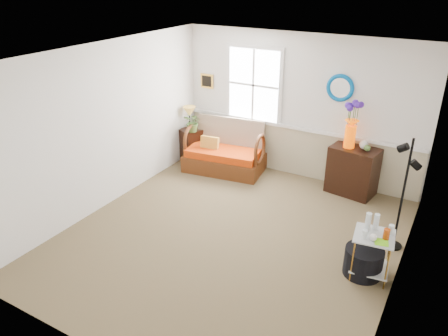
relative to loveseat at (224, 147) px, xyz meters
The scene contains 19 objects.
floor 2.36m from the loveseat, 57.95° to the right, with size 4.50×5.00×0.01m, color brown.
ceiling 3.14m from the loveseat, 57.95° to the right, with size 4.50×5.00×0.01m, color white.
walls 2.45m from the loveseat, 57.95° to the right, with size 4.51×5.01×2.60m.
wainscot 1.33m from the loveseat, 22.96° to the left, with size 4.46×0.02×0.90m, color tan.
chair_rail 1.40m from the loveseat, 22.56° to the left, with size 4.46×0.04×0.06m, color white.
window 1.28m from the loveseat, 57.30° to the left, with size 1.14×0.06×1.44m, color white, non-canonical shape.
picture 1.38m from the loveseat, 143.11° to the left, with size 0.28×0.03×0.28m, color gold.
mirror 2.37m from the loveseat, 15.10° to the left, with size 0.47×0.47×0.07m, color #017EBE.
loveseat is the anchor object (origin of this frame).
throw_pillow 0.29m from the loveseat, 158.29° to the right, with size 0.35×0.09×0.35m, color orange, non-canonical shape.
lamp_stand 0.84m from the loveseat, behind, with size 0.37×0.37×0.66m, color black, non-canonical shape.
table_lamp 0.95m from the loveseat, behind, with size 0.25×0.25×0.46m, color #B68935, non-canonical shape.
potted_plant 0.77m from the loveseat, behind, with size 0.35×0.39×0.30m, color #496D32.
cabinet 2.38m from the loveseat, ahead, with size 0.78×0.50×0.83m, color black, non-canonical shape.
flower_vase 2.38m from the loveseat, ahead, with size 0.23×0.23×0.80m, color #D84600, non-canonical shape.
side_table 3.67m from the loveseat, 30.09° to the right, with size 0.48×0.48×0.60m, color #BF8C38, non-canonical shape.
tabletop_items 3.69m from the loveseat, 29.80° to the right, with size 0.40×0.40×0.24m, color silver, non-canonical shape.
floor_lamp 3.50m from the loveseat, 17.00° to the right, with size 0.24×0.24×1.63m, color black, non-canonical shape.
ottoman 3.62m from the loveseat, 30.87° to the right, with size 0.49×0.49×0.37m, color black.
Camera 1 is at (2.59, -4.69, 3.59)m, focal length 35.00 mm.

